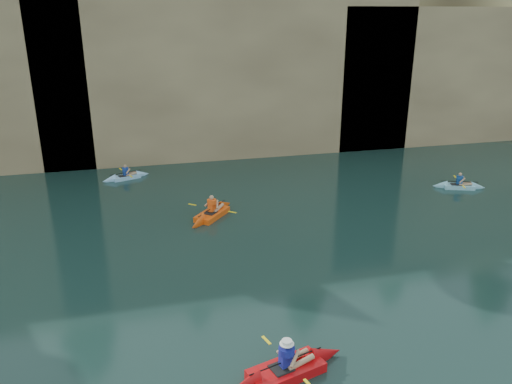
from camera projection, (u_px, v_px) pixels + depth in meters
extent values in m
cube|color=tan|center=(189.00, 55.00, 38.03)|extent=(70.00, 16.00, 12.00)
cube|color=tan|center=(235.00, 68.00, 31.84)|extent=(24.00, 2.40, 11.40)
cube|color=tan|center=(500.00, 72.00, 36.73)|extent=(26.00, 2.40, 9.84)
cube|color=black|center=(144.00, 139.00, 31.23)|extent=(3.50, 1.00, 3.20)
cube|color=black|center=(351.00, 118.00, 34.26)|extent=(5.00, 1.00, 4.50)
cube|color=red|center=(286.00, 370.00, 13.07)|extent=(2.92, 1.59, 0.32)
cone|color=red|center=(326.00, 354.00, 13.68)|extent=(1.17, 1.07, 0.83)
cube|color=black|center=(281.00, 368.00, 12.95)|extent=(0.67, 0.65, 0.04)
cube|color=navy|center=(286.00, 356.00, 12.92)|extent=(0.41, 0.32, 0.53)
sphere|color=tan|center=(287.00, 344.00, 12.79)|extent=(0.22, 0.22, 0.22)
cylinder|color=black|center=(286.00, 361.00, 12.97)|extent=(2.15, 0.64, 0.04)
cube|color=yellow|center=(266.00, 340.00, 13.79)|extent=(0.19, 0.43, 0.02)
cube|color=yellow|center=(309.00, 384.00, 12.14)|extent=(0.19, 0.43, 0.02)
cylinder|color=white|center=(287.00, 343.00, 12.78)|extent=(0.38, 0.38, 0.11)
cube|color=#F14E0F|center=(212.00, 214.00, 23.34)|extent=(2.37, 2.58, 0.29)
cone|color=#F14E0F|center=(225.00, 205.00, 24.40)|extent=(1.22, 1.24, 0.80)
cone|color=#F14E0F|center=(198.00, 223.00, 22.27)|extent=(1.22, 1.24, 0.80)
cube|color=black|center=(210.00, 213.00, 23.17)|extent=(0.74, 0.74, 0.04)
cube|color=#FF5615|center=(212.00, 205.00, 23.19)|extent=(0.42, 0.43, 0.53)
sphere|color=tan|center=(212.00, 198.00, 23.06)|extent=(0.22, 0.22, 0.22)
cylinder|color=black|center=(212.00, 208.00, 23.24)|extent=(1.56, 1.82, 0.04)
cube|color=yellow|center=(192.00, 205.00, 23.69)|extent=(0.37, 0.33, 0.02)
cube|color=yellow|center=(232.00, 212.00, 22.79)|extent=(0.37, 0.33, 0.02)
cube|color=#85C7DF|center=(459.00, 186.00, 27.19)|extent=(2.26, 1.41, 0.24)
cone|color=#85C7DF|center=(478.00, 187.00, 27.08)|extent=(0.95, 0.89, 0.67)
cone|color=#85C7DF|center=(439.00, 185.00, 27.29)|extent=(0.95, 0.89, 0.67)
cube|color=black|center=(456.00, 184.00, 27.17)|extent=(0.66, 0.58, 0.04)
cube|color=navy|center=(460.00, 180.00, 27.07)|extent=(0.35, 0.29, 0.45)
sphere|color=tan|center=(460.00, 174.00, 26.96)|extent=(0.19, 0.19, 0.19)
cylinder|color=black|center=(459.00, 182.00, 27.10)|extent=(1.86, 0.73, 0.04)
cube|color=yellow|center=(455.00, 177.00, 27.93)|extent=(0.22, 0.42, 0.02)
cube|color=yellow|center=(464.00, 187.00, 26.27)|extent=(0.22, 0.42, 0.02)
cube|color=#96CEFB|center=(126.00, 177.00, 28.75)|extent=(2.24, 1.35, 0.23)
cone|color=#96CEFB|center=(143.00, 174.00, 29.28)|extent=(0.93, 0.86, 0.64)
cone|color=#96CEFB|center=(109.00, 180.00, 28.22)|extent=(0.93, 0.86, 0.64)
cube|color=black|center=(123.00, 176.00, 28.64)|extent=(0.65, 0.56, 0.04)
cube|color=navy|center=(126.00, 171.00, 28.64)|extent=(0.34, 0.27, 0.43)
sphere|color=tan|center=(125.00, 166.00, 28.53)|extent=(0.18, 0.18, 0.18)
cylinder|color=black|center=(126.00, 173.00, 28.66)|extent=(1.79, 0.67, 0.04)
cube|color=yellow|center=(121.00, 169.00, 29.32)|extent=(0.22, 0.42, 0.02)
cube|color=yellow|center=(131.00, 176.00, 28.00)|extent=(0.22, 0.42, 0.02)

